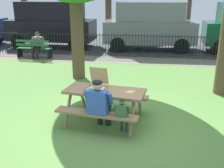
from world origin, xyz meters
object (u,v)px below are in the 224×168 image
at_px(picnic_table_foreground, 105,97).
at_px(person_on_park_bench, 37,44).
at_px(parked_car_left, 52,23).
at_px(pizza_slice_on_table, 131,91).
at_px(child_at_table, 123,113).
at_px(parked_car_center, 150,25).
at_px(adult_at_table, 99,103).
at_px(park_bench_left, 34,49).
at_px(pizza_box_open, 97,85).

relative_size(picnic_table_foreground, person_on_park_bench, 1.67).
bearing_deg(person_on_park_bench, parked_car_left, 96.35).
distance_m(pizza_slice_on_table, parked_car_left, 10.26).
bearing_deg(child_at_table, parked_car_center, 87.88).
xyz_separation_m(adult_at_table, parked_car_left, (-4.53, 9.33, 0.65)).
xyz_separation_m(child_at_table, parked_car_center, (0.35, 9.43, 0.79)).
bearing_deg(park_bench_left, person_on_park_bench, 6.21).
relative_size(pizza_box_open, child_at_table, 0.67).
height_order(pizza_slice_on_table, parked_car_center, parked_car_center).
xyz_separation_m(parked_car_left, parked_car_center, (5.39, 0.00, 0.00)).
bearing_deg(pizza_slice_on_table, parked_car_left, 120.25).
bearing_deg(pizza_box_open, person_on_park_bench, 124.07).
relative_size(pizza_slice_on_table, park_bench_left, 0.14).
height_order(pizza_box_open, adult_at_table, pizza_box_open).
height_order(child_at_table, park_bench_left, park_bench_left).
height_order(park_bench_left, parked_car_left, parked_car_left).
relative_size(park_bench_left, parked_car_left, 0.34).
relative_size(child_at_table, parked_car_center, 0.18).
xyz_separation_m(picnic_table_foreground, pizza_slice_on_table, (0.60, -0.03, 0.18)).
height_order(park_bench_left, parked_car_center, parked_car_center).
relative_size(pizza_slice_on_table, child_at_table, 0.27).
distance_m(adult_at_table, parked_car_left, 10.39).
height_order(pizza_box_open, pizza_slice_on_table, pizza_box_open).
bearing_deg(pizza_slice_on_table, parked_car_center, 88.54).
bearing_deg(pizza_box_open, picnic_table_foreground, -17.44).
height_order(pizza_box_open, park_bench_left, pizza_box_open).
xyz_separation_m(child_at_table, parked_car_left, (-5.04, 9.43, 0.79)).
bearing_deg(parked_car_center, pizza_slice_on_table, -91.46).
bearing_deg(parked_car_left, child_at_table, -61.88).
distance_m(pizza_slice_on_table, park_bench_left, 7.89).
bearing_deg(adult_at_table, pizza_slice_on_table, 36.76).
relative_size(adult_at_table, parked_car_left, 0.25).
xyz_separation_m(person_on_park_bench, parked_car_center, (5.08, 2.76, 0.65)).
bearing_deg(picnic_table_foreground, child_at_table, -51.52).
bearing_deg(picnic_table_foreground, pizza_box_open, 162.56).
xyz_separation_m(pizza_box_open, parked_car_left, (-4.37, 8.76, 0.44)).
xyz_separation_m(picnic_table_foreground, adult_at_table, (-0.03, -0.50, 0.06)).
distance_m(pizza_slice_on_table, adult_at_table, 0.80).
xyz_separation_m(child_at_table, park_bench_left, (-4.91, 6.65, -0.10)).
xyz_separation_m(pizza_slice_on_table, adult_at_table, (-0.64, -0.47, -0.12)).
xyz_separation_m(pizza_box_open, child_at_table, (0.67, -0.66, -0.35)).
bearing_deg(parked_car_left, parked_car_center, 0.00).
height_order(child_at_table, parked_car_left, parked_car_left).
relative_size(picnic_table_foreground, park_bench_left, 1.23).
distance_m(pizza_slice_on_table, person_on_park_bench, 7.79).
xyz_separation_m(picnic_table_foreground, child_at_table, (0.48, -0.60, -0.08)).
bearing_deg(child_at_table, park_bench_left, 126.43).
distance_m(pizza_box_open, adult_at_table, 0.62).
bearing_deg(child_at_table, adult_at_table, 168.72).
xyz_separation_m(park_bench_left, parked_car_left, (-0.13, 2.78, 0.89)).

